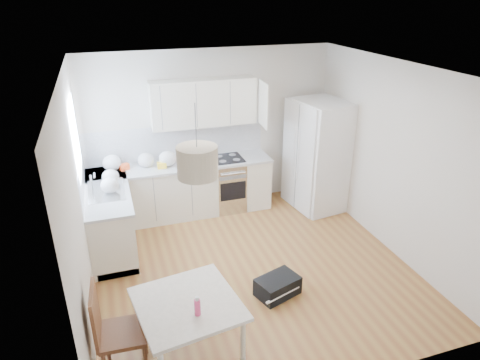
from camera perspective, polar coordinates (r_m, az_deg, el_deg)
The scene contains 29 objects.
floor at distance 6.10m, azimuth 1.53°, elevation -11.40°, with size 4.20×4.20×0.00m, color brown.
ceiling at distance 5.03m, azimuth 1.88°, elevation 14.45°, with size 4.20×4.20×0.00m, color white.
wall_back at distance 7.31m, azimuth -3.89°, elevation 6.63°, with size 4.20×4.20×0.00m, color beige.
wall_left at distance 5.17m, azimuth -20.81°, elevation -2.70°, with size 4.20×4.20×0.00m, color beige.
wall_right at distance 6.40m, azimuth 19.70°, elevation 2.62°, with size 4.20×4.20×0.00m, color beige.
window_glassblock at distance 6.10m, azimuth -21.06°, elevation 5.38°, with size 0.02×1.00×1.00m, color #BFE0F9.
cabinets_back at distance 7.26m, azimuth -7.69°, elevation -1.42°, with size 3.00×0.60×0.88m, color white.
cabinets_left at distance 6.64m, azimuth -16.91°, elevation -4.90°, with size 0.60×1.80×0.88m, color white.
counter_back at distance 7.07m, azimuth -7.89°, elevation 1.94°, with size 3.02×0.64×0.04m, color silver.
counter_left at distance 6.44m, azimuth -17.40°, elevation -1.31°, with size 0.64×1.82×0.04m, color silver.
backsplash_back at distance 7.23m, azimuth -8.47°, elevation 5.05°, with size 3.00×0.01×0.58m, color white.
backsplash_left at distance 6.33m, azimuth -20.39°, elevation 0.88°, with size 0.01×1.80×0.58m, color white.
upper_cabinets at distance 6.98m, azimuth -4.89°, elevation 10.23°, with size 1.70×0.32×0.75m, color white.
range_oven at distance 7.42m, azimuth -1.62°, elevation -0.60°, with size 0.50×0.61×0.88m, color silver, non-canonical shape.
sink at distance 6.38m, azimuth -17.40°, elevation -1.38°, with size 0.50×0.80×0.16m, color silver, non-canonical shape.
refrigerator at distance 7.43m, azimuth 10.50°, elevation 3.23°, with size 0.89×0.94×1.89m, color white, non-canonical shape.
dining_table at distance 4.41m, azimuth -6.97°, elevation -16.72°, with size 1.09×1.09×0.76m.
dining_chair at distance 4.52m, azimuth -15.36°, elevation -18.86°, with size 0.44×0.44×1.05m, color #4D2917, non-canonical shape.
drink_bottle at distance 4.15m, azimuth -5.71°, elevation -16.36°, with size 0.06×0.06×0.20m, color #DC3D71.
gym_bag at distance 5.57m, azimuth 5.03°, elevation -13.92°, with size 0.53×0.34×0.24m, color black.
pendant_lamp at distance 3.72m, azimuth -5.71°, elevation 2.41°, with size 0.36×0.36×0.28m, color beige.
grocery_bag_a at distance 6.99m, azimuth -16.70°, elevation 2.19°, with size 0.29×0.25×0.26m, color white.
grocery_bag_b at distance 7.01m, azimuth -12.44°, elevation 2.61°, with size 0.26×0.22×0.24m, color white.
grocery_bag_c at distance 6.98m, azimuth -9.64°, elevation 2.83°, with size 0.28×0.24×0.25m, color white.
grocery_bag_d at distance 6.54m, azimuth -16.86°, elevation 0.44°, with size 0.24×0.21×0.22m, color white.
grocery_bag_e at distance 6.25m, azimuth -16.98°, elevation -0.68°, with size 0.25×0.22×0.23m, color white.
snack_orange at distance 7.06m, azimuth -7.17°, elevation 2.66°, with size 0.18×0.11×0.12m, color #ED4015.
snack_yellow at distance 6.94m, azimuth -10.39°, elevation 1.94°, with size 0.14×0.09×0.10m, color yellow.
snack_red at distance 7.00m, azimuth -15.16°, elevation 1.69°, with size 0.14×0.09×0.10m, color #D8471B.
Camera 1 is at (-1.69, -4.66, 3.55)m, focal length 32.00 mm.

